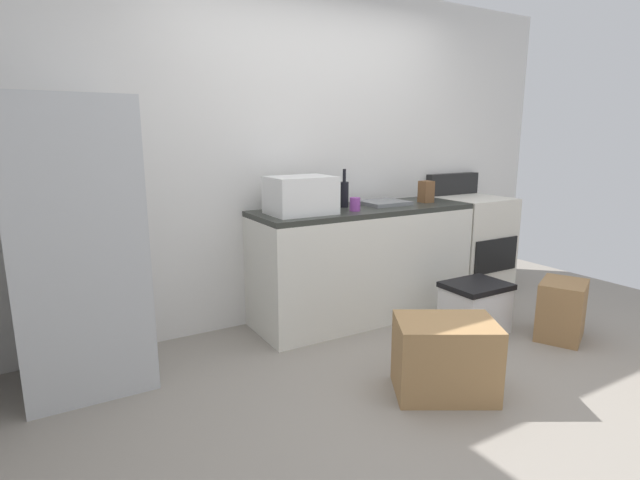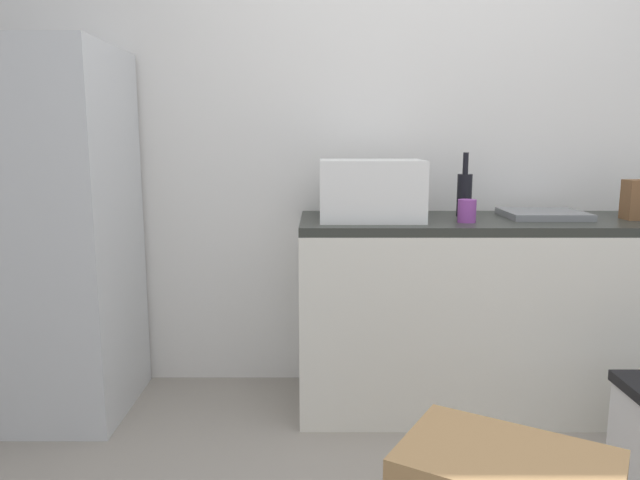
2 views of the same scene
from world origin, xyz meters
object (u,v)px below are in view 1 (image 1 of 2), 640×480
at_px(wine_bottle, 344,193).
at_px(storage_bin, 475,307).
at_px(cardboard_box_small, 561,310).
at_px(cardboard_box_medium, 445,357).
at_px(microwave, 301,195).
at_px(refrigerator, 77,246).
at_px(stove_oven, 469,244).
at_px(coffee_mug, 355,204).
at_px(knife_block, 426,192).

xyz_separation_m(wine_bottle, storage_bin, (0.67, -0.79, -0.82)).
relative_size(wine_bottle, cardboard_box_small, 0.71).
relative_size(wine_bottle, cardboard_box_medium, 0.54).
xyz_separation_m(microwave, cardboard_box_small, (1.57, -1.07, -0.82)).
distance_m(refrigerator, microwave, 1.48).
height_order(stove_oven, coffee_mug, stove_oven).
relative_size(stove_oven, knife_block, 6.11).
height_order(wine_bottle, knife_block, wine_bottle).
height_order(wine_bottle, coffee_mug, wine_bottle).
bearing_deg(microwave, stove_oven, 1.36).
xyz_separation_m(refrigerator, cardboard_box_medium, (1.74, -1.21, -0.61)).
relative_size(stove_oven, coffee_mug, 11.00).
distance_m(cardboard_box_medium, cardboard_box_small, 1.31).
xyz_separation_m(wine_bottle, cardboard_box_small, (1.12, -1.19, -0.80)).
bearing_deg(microwave, refrigerator, -179.52).
relative_size(refrigerator, knife_block, 9.25).
xyz_separation_m(knife_block, storage_bin, (-0.08, -0.68, -0.80)).
bearing_deg(cardboard_box_medium, storage_bin, 32.87).
distance_m(refrigerator, storage_bin, 2.75).
bearing_deg(refrigerator, storage_bin, -14.25).
xyz_separation_m(refrigerator, coffee_mug, (1.88, -0.07, 0.12)).
xyz_separation_m(refrigerator, stove_oven, (3.27, 0.06, -0.37)).
relative_size(cardboard_box_medium, storage_bin, 1.20).
height_order(wine_bottle, cardboard_box_small, wine_bottle).
xyz_separation_m(microwave, cardboard_box_medium, (0.27, -1.22, -0.82)).
distance_m(cardboard_box_medium, storage_bin, 1.01).
height_order(microwave, coffee_mug, microwave).
bearing_deg(storage_bin, coffee_mug, 140.20).
height_order(refrigerator, stove_oven, refrigerator).
bearing_deg(coffee_mug, wine_bottle, 80.08).
relative_size(stove_oven, cardboard_box_medium, 1.99).
bearing_deg(wine_bottle, storage_bin, -49.78).
bearing_deg(refrigerator, stove_oven, 0.97).
distance_m(wine_bottle, cardboard_box_medium, 1.57).
relative_size(microwave, storage_bin, 1.00).
height_order(refrigerator, knife_block, refrigerator).
relative_size(microwave, wine_bottle, 1.53).
bearing_deg(wine_bottle, microwave, -165.09).
distance_m(refrigerator, wine_bottle, 1.93).
bearing_deg(wine_bottle, stove_oven, -3.28).
bearing_deg(coffee_mug, microwave, 168.68).
relative_size(microwave, coffee_mug, 4.60).
distance_m(microwave, cardboard_box_small, 2.07).
height_order(coffee_mug, storage_bin, coffee_mug).
height_order(wine_bottle, storage_bin, wine_bottle).
distance_m(coffee_mug, knife_block, 0.79).
relative_size(knife_block, cardboard_box_medium, 0.33).
bearing_deg(microwave, wine_bottle, 14.91).
height_order(coffee_mug, knife_block, knife_block).
bearing_deg(refrigerator, microwave, 0.48).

